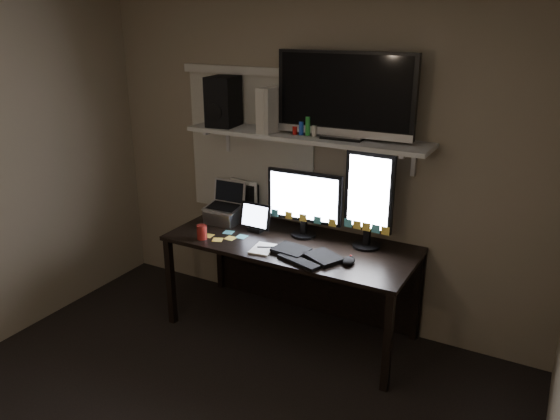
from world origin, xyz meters
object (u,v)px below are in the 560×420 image
Objects in this scene: tv at (345,96)px; speaker at (223,101)px; tablet at (256,217)px; mouse at (349,261)px; desk at (298,258)px; monitor_landscape at (304,204)px; game_console at (274,110)px; keyboard at (307,254)px; cup at (202,232)px; monitor_portrait at (369,200)px; laptop at (223,204)px.

tv reaches higher than speaker.
mouse is at bearing -11.93° from tablet.
monitor_landscape reaches higher than desk.
game_console reaches higher than desk.
mouse is at bearing -33.35° from monitor_landscape.
cup is at bearing -155.84° from keyboard.
laptop is at bearing -172.36° from monitor_portrait.
cup reaches higher than desk.
cup is (-0.81, -0.10, 0.04)m from keyboard.
tablet is 0.42m from cup.
laptop is at bearing -79.13° from speaker.
desk is at bearing 12.25° from tablet.
desk is at bearing -140.12° from monitor_landscape.
cup is (-1.10, -0.44, -0.30)m from monitor_portrait.
keyboard is (0.21, -0.29, 0.19)m from desk.
keyboard is 1.33× the size of speaker.
tablet is at bearing -6.78° from laptop.
tv is (0.89, 0.47, 0.98)m from cup.
mouse is 1.11m from cup.
desk is 0.40m from keyboard.
laptop is at bearing -148.91° from game_console.
mouse is at bearing -13.04° from laptop.
monitor_landscape reaches higher than tablet.
monitor_landscape is at bearing -9.94° from speaker.
monitor_landscape is at bearing -169.88° from tv.
cup is 0.99m from speaker.
speaker is (-0.88, 0.35, 0.92)m from keyboard.
game_console reaches higher than cup.
game_console is at bearing 172.61° from monitor_landscape.
tablet is at bearing 50.13° from cup.
keyboard is at bearing -127.96° from monitor_portrait.
speaker is (-0.08, 0.45, 0.88)m from cup.
keyboard reaches higher than desk.
mouse is at bearing -22.36° from speaker.
speaker is at bearing 99.86° from cup.
tablet is (-0.83, 0.20, 0.09)m from mouse.
game_console is at bearing 160.12° from keyboard.
speaker is (-1.18, 0.33, 0.91)m from mouse.
monitor_portrait is 0.88m from tablet.
cup is 0.29× the size of speaker.
monitor_portrait is at bearing 21.65° from cup.
speaker is (-0.35, 0.13, 0.82)m from tablet.
game_console is at bearing -176.53° from monitor_portrait.
tablet is at bearing 174.69° from keyboard.
cup is (0.05, -0.35, -0.11)m from laptop.
tv reaches higher than cup.
mouse is 0.38× the size of laptop.
desk is at bearing 1.25° from laptop.
tablet is at bearing -169.38° from desk.
monitor_landscape is 1.17× the size of keyboard.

